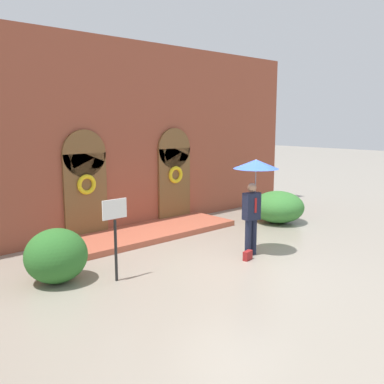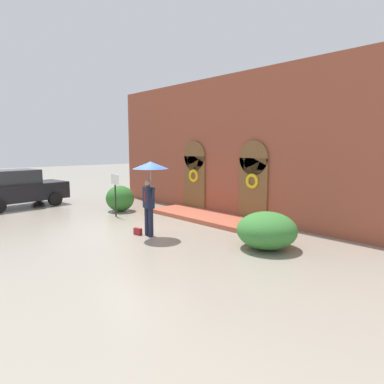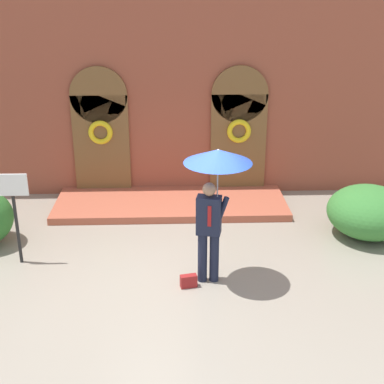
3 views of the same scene
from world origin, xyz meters
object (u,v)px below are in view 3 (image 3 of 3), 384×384
Objects in this scene: person_with_umbrella at (216,176)px; shrub_right at (369,212)px; sign_post at (14,204)px; handbag at (189,281)px.

person_with_umbrella reaches higher than shrub_right.
sign_post is (-3.49, 0.76, -0.75)m from person_with_umbrella.
sign_post is at bearing 150.20° from handbag.
person_with_umbrella reaches higher than handbag.
handbag is at bearing -155.59° from person_with_umbrella.
sign_post is 6.79m from shrub_right.
person_with_umbrella reaches higher than sign_post.
person_with_umbrella is at bearing -153.10° from shrub_right.
person_with_umbrella is at bearing -12.25° from sign_post.
shrub_right is (6.71, 0.88, -0.65)m from sign_post.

